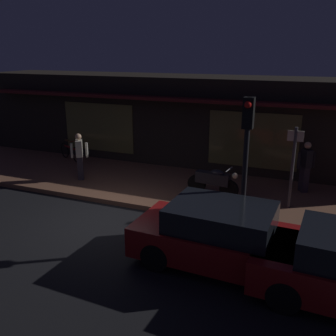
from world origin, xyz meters
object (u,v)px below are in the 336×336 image
Objects in this scene: motorcycle at (214,181)px; bicycle_parked at (70,152)px; traffic_light_pole at (246,147)px; person_bystander at (305,166)px; sign_post at (293,163)px; person_photographer at (80,156)px; parked_car_near at (225,237)px.

motorcycle reaches higher than bicycle_parked.
traffic_light_pole is (8.04, -4.22, 1.97)m from bicycle_parked.
person_bystander is 0.46× the size of traffic_light_pole.
motorcycle is 0.47× the size of traffic_light_pole.
sign_post is 2.79m from traffic_light_pole.
sign_post reaches higher than person_photographer.
motorcycle is 0.41× the size of parked_car_near.
person_photographer is 1.00× the size of person_bystander.
person_bystander is at bearing 12.51° from person_photographer.
person_photographer is at bearing -46.40° from bicycle_parked.
bicycle_parked is 9.31m from person_bystander.
motorcycle is 1.02× the size of person_bystander.
person_photographer and person_bystander have the same top height.
motorcycle is at bearing -14.31° from bicycle_parked.
traffic_light_pole reaches higher than person_bystander.
person_bystander is 0.70× the size of sign_post.
motorcycle is 3.03m from person_bystander.
traffic_light_pole is at bearing -107.60° from person_bystander.
bicycle_parked is at bearing 152.31° from traffic_light_pole.
person_bystander is at bearing 72.40° from traffic_light_pole.
person_photographer is 0.70× the size of sign_post.
motorcycle is 4.86m from person_photographer.
traffic_light_pole reaches higher than person_photographer.
motorcycle is 6.87m from bicycle_parked.
traffic_light_pole reaches higher than parked_car_near.
bicycle_parked is (-6.66, 1.70, -0.14)m from motorcycle.
traffic_light_pole is at bearing -61.29° from motorcycle.
person_photographer is 7.17m from sign_post.
sign_post reaches higher than person_bystander.
person_bystander is at bearing -1.54° from bicycle_parked.
person_photographer is at bearing -178.91° from sign_post.
motorcycle is 1.13× the size of bicycle_parked.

